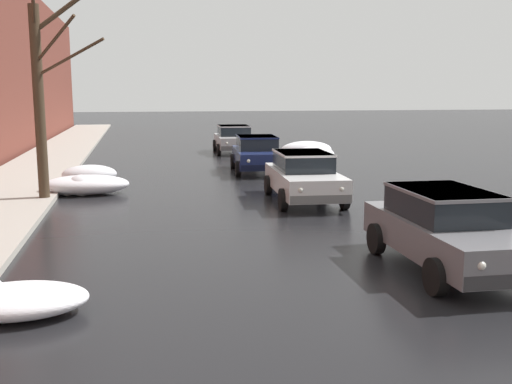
# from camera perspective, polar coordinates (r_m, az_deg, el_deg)

# --- Properties ---
(snow_bank_near_corner_left) EXTENTS (2.62, 1.38, 0.65)m
(snow_bank_near_corner_left) POSITION_cam_1_polar(r_m,az_deg,el_deg) (19.03, -16.18, 0.66)
(snow_bank_near_corner_left) COLOR white
(snow_bank_near_corner_left) RESTS_ON ground
(snow_bank_along_left_kerb) EXTENTS (1.85, 1.07, 0.75)m
(snow_bank_along_left_kerb) POSITION_cam_1_polar(r_m,az_deg,el_deg) (26.58, 5.62, 3.57)
(snow_bank_along_left_kerb) COLOR white
(snow_bank_along_left_kerb) RESTS_ON ground
(snow_bank_mid_block_left) EXTENTS (1.85, 1.12, 0.66)m
(snow_bank_mid_block_left) POSITION_cam_1_polar(r_m,az_deg,el_deg) (21.24, -15.62, 1.62)
(snow_bank_mid_block_left) COLOR white
(snow_bank_mid_block_left) RESTS_ON ground
(snow_bank_near_corner_right) EXTENTS (2.50, 1.23, 0.84)m
(snow_bank_near_corner_right) POSITION_cam_1_polar(r_m,az_deg,el_deg) (28.38, 4.84, 4.03)
(snow_bank_near_corner_right) COLOR white
(snow_bank_near_corner_right) RESTS_ON ground
(snow_bank_along_right_kerb) EXTENTS (1.97, 1.24, 0.55)m
(snow_bank_along_right_kerb) POSITION_cam_1_polar(r_m,az_deg,el_deg) (9.17, -22.46, -9.56)
(snow_bank_along_right_kerb) COLOR white
(snow_bank_along_right_kerb) RESTS_ON ground
(bare_tree_mid_block) EXTENTS (2.06, 1.71, 6.64)m
(bare_tree_mid_block) POSITION_cam_1_polar(r_m,az_deg,el_deg) (17.77, -19.94, 8.89)
(bare_tree_mid_block) COLOR #423323
(bare_tree_mid_block) RESTS_ON ground
(sedan_grey_approaching_near_lane) EXTENTS (1.89, 4.07, 1.42)m
(sedan_grey_approaching_near_lane) POSITION_cam_1_polar(r_m,az_deg,el_deg) (11.05, 17.81, -3.29)
(sedan_grey_approaching_near_lane) COLOR slate
(sedan_grey_approaching_near_lane) RESTS_ON ground
(sedan_white_parked_kerbside_close) EXTENTS (2.07, 4.28, 1.42)m
(sedan_white_parked_kerbside_close) POSITION_cam_1_polar(r_m,az_deg,el_deg) (17.18, 4.61, 1.61)
(sedan_white_parked_kerbside_close) COLOR silver
(sedan_white_parked_kerbside_close) RESTS_ON ground
(sedan_darkblue_parked_kerbside_mid) EXTENTS (2.18, 4.20, 1.42)m
(sedan_darkblue_parked_kerbside_mid) POSITION_cam_1_polar(r_m,az_deg,el_deg) (23.46, 0.11, 3.76)
(sedan_darkblue_parked_kerbside_mid) COLOR navy
(sedan_darkblue_parked_kerbside_mid) RESTS_ON ground
(sedan_silver_parked_far_down_block) EXTENTS (2.16, 4.12, 1.42)m
(sedan_silver_parked_far_down_block) POSITION_cam_1_polar(r_m,az_deg,el_deg) (31.05, -2.12, 5.18)
(sedan_silver_parked_far_down_block) COLOR #B7B7BC
(sedan_silver_parked_far_down_block) RESTS_ON ground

